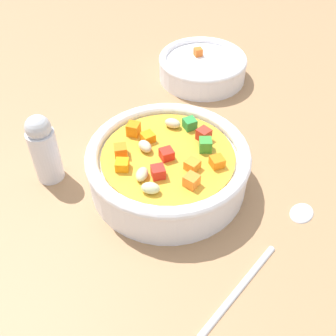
# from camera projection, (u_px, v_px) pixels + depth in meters

# --- Properties ---
(ground_plane) EXTENTS (1.40, 1.40, 0.02)m
(ground_plane) POSITION_uv_depth(u_px,v_px,m) (168.00, 188.00, 0.50)
(ground_plane) COLOR #9E754F
(soup_bowl_main) EXTENTS (0.19, 0.19, 0.06)m
(soup_bowl_main) POSITION_uv_depth(u_px,v_px,m) (168.00, 165.00, 0.48)
(soup_bowl_main) COLOR white
(soup_bowl_main) RESTS_ON ground_plane
(spoon) EXTENTS (0.10, 0.20, 0.01)m
(spoon) POSITION_uv_depth(u_px,v_px,m) (275.00, 243.00, 0.43)
(spoon) COLOR silver
(spoon) RESTS_ON ground_plane
(side_bowl_small) EXTENTS (0.14, 0.14, 0.04)m
(side_bowl_small) POSITION_uv_depth(u_px,v_px,m) (202.00, 67.00, 0.65)
(side_bowl_small) COLOR white
(side_bowl_small) RESTS_ON ground_plane
(pepper_shaker) EXTENTS (0.03, 0.03, 0.09)m
(pepper_shaker) POSITION_uv_depth(u_px,v_px,m) (44.00, 149.00, 0.47)
(pepper_shaker) COLOR silver
(pepper_shaker) RESTS_ON ground_plane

